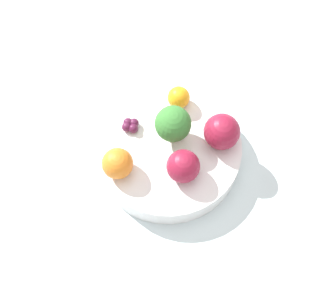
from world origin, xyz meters
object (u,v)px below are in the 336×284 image
apple_red (222,132)px  grape_cluster (131,125)px  orange_front (118,164)px  broccoli (173,124)px  orange_back (179,97)px  apple_green (183,166)px  bowl (168,151)px

apple_red → grape_cluster: bearing=44.1°
orange_front → grape_cluster: orange_front is taller
broccoli → orange_front: broccoli is taller
orange_front → orange_back: bearing=-74.5°
broccoli → grape_cluster: size_ratio=2.35×
apple_green → orange_front: (0.06, 0.07, -0.00)m
bowl → orange_front: size_ratio=4.93×
orange_back → grape_cluster: bearing=83.9°
apple_green → orange_back: size_ratio=1.40×
apple_green → orange_front: 0.10m
bowl → grape_cluster: size_ratio=8.01×
bowl → grape_cluster: 0.07m
bowl → orange_back: (0.05, -0.06, 0.04)m
broccoli → apple_green: size_ratio=1.36×
grape_cluster → bowl: bearing=-154.3°
broccoli → apple_green: (-0.06, 0.03, -0.01)m
broccoli → bowl: bearing=116.9°
bowl → broccoli: 0.06m
apple_green → broccoli: bearing=-23.5°
orange_front → orange_back: (0.04, -0.14, -0.01)m
bowl → apple_red: size_ratio=4.13×
broccoli → apple_red: size_ratio=1.22×
grape_cluster → broccoli: bearing=-139.8°
bowl → orange_back: bearing=-49.5°
bowl → apple_green: apple_green is taller
apple_green → grape_cluster: (0.11, 0.02, -0.02)m
apple_green → orange_back: (0.10, -0.07, -0.01)m
bowl → broccoli: broccoli is taller
apple_red → apple_green: apple_red is taller
bowl → orange_back: orange_back is taller
orange_front → apple_red: bearing=-108.8°
orange_front → broccoli: bearing=-91.6°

